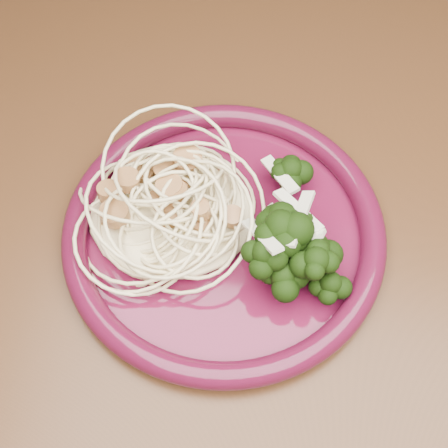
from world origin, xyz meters
The scene contains 6 objects.
dining_table centered at (0.00, 0.00, 0.65)m, with size 1.20×0.80×0.75m.
dinner_plate centered at (-0.05, -0.07, 0.76)m, with size 0.29×0.29×0.02m.
spaghetti_pile centered at (-0.09, -0.07, 0.77)m, with size 0.13×0.11×0.03m, color beige.
scallop_cluster centered at (-0.09, -0.07, 0.80)m, with size 0.11×0.11×0.04m, color #A47445, non-canonical shape.
broccoli_pile centered at (0.00, -0.08, 0.78)m, with size 0.08×0.13×0.05m, color black.
onion_garnish centered at (0.00, -0.08, 0.81)m, with size 0.06×0.09×0.05m, color beige, non-canonical shape.
Camera 1 is at (-0.03, -0.32, 1.17)m, focal length 50.00 mm.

